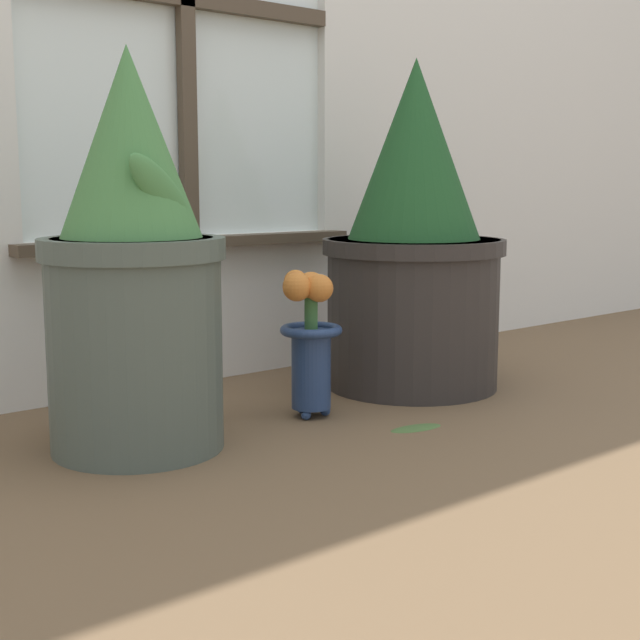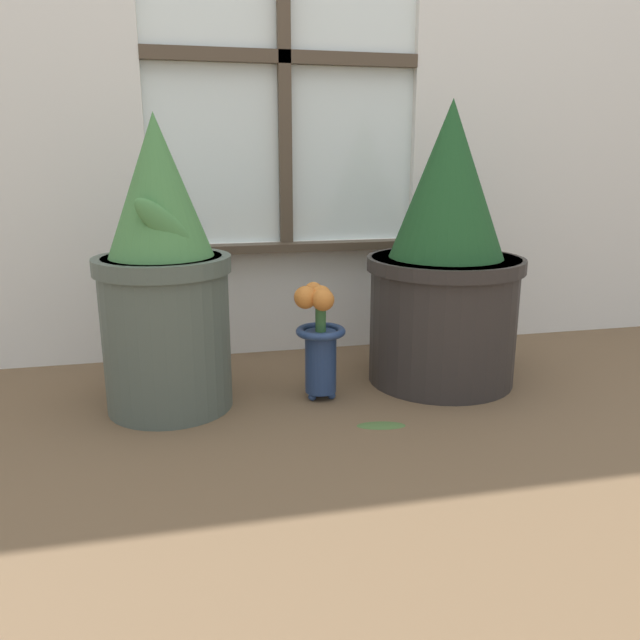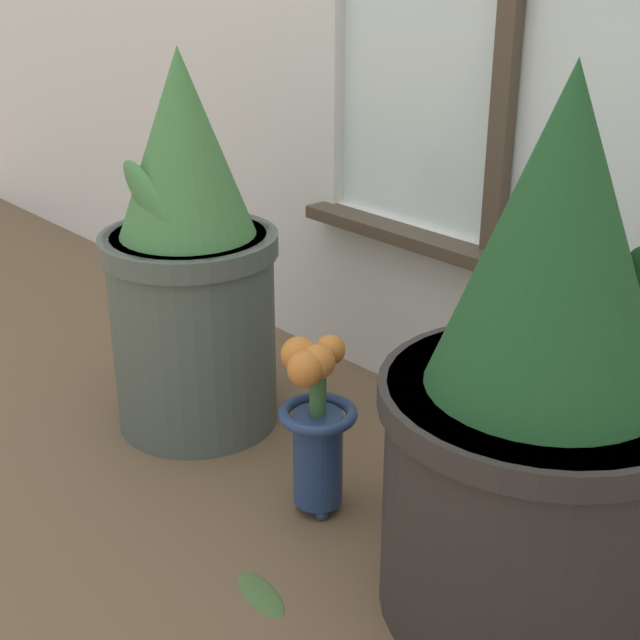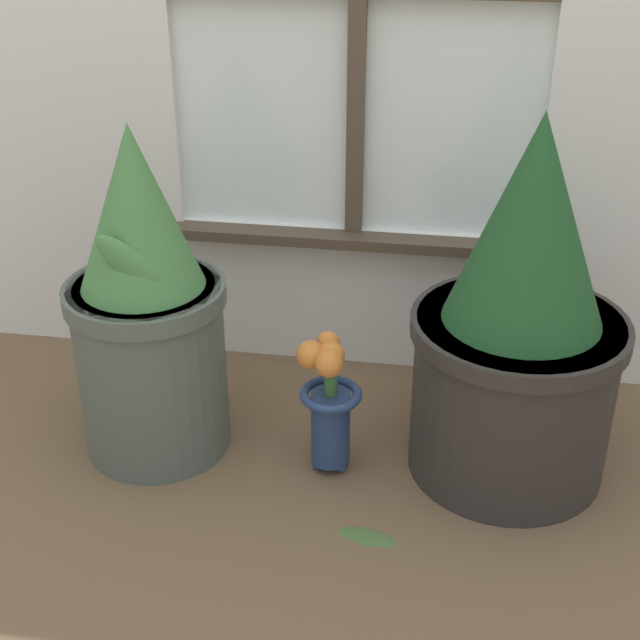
% 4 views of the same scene
% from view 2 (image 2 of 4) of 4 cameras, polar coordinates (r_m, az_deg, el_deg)
% --- Properties ---
extents(ground_plane, '(10.00, 10.00, 0.00)m').
position_cam_2_polar(ground_plane, '(1.36, 1.76, -10.59)').
color(ground_plane, brown).
extents(potted_plant_left, '(0.31, 0.31, 0.68)m').
position_cam_2_polar(potted_plant_left, '(1.47, -14.11, 3.47)').
color(potted_plant_left, '#4C564C').
rests_on(potted_plant_left, ground_plane).
extents(potted_plant_right, '(0.40, 0.40, 0.72)m').
position_cam_2_polar(potted_plant_right, '(1.64, 11.37, 4.98)').
color(potted_plant_right, '#2D2826').
rests_on(potted_plant_right, ground_plane).
extents(flower_vase, '(0.13, 0.12, 0.29)m').
position_cam_2_polar(flower_vase, '(1.51, -0.07, -1.51)').
color(flower_vase, navy).
rests_on(flower_vase, ground_plane).
extents(fallen_leaf, '(0.12, 0.06, 0.01)m').
position_cam_2_polar(fallen_leaf, '(1.42, 5.61, -9.45)').
color(fallen_leaf, '#476633').
rests_on(fallen_leaf, ground_plane).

